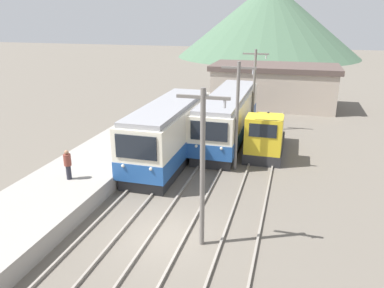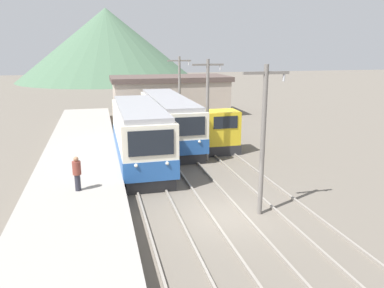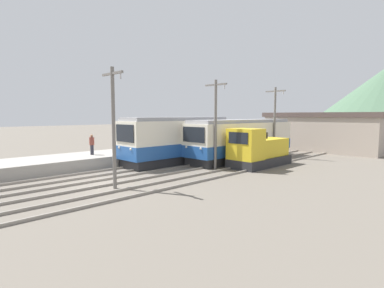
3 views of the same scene
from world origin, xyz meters
name	(u,v)px [view 2 (image 2 of 3)]	position (x,y,z in m)	size (l,w,h in m)	color
ground_plane	(223,217)	(0.00, 0.00, 0.00)	(200.00, 200.00, 0.00)	#665E54
platform_left	(72,223)	(-6.25, 0.00, 0.44)	(4.50, 54.00, 0.89)	gray
track_left	(164,222)	(-2.60, 0.00, 0.07)	(1.54, 60.00, 0.14)	gray
track_center	(227,215)	(0.20, 0.00, 0.07)	(1.54, 60.00, 0.14)	gray
track_right	(289,208)	(3.20, 0.00, 0.07)	(1.54, 60.00, 0.14)	gray
commuter_train_left	(140,138)	(-2.60, 8.39, 1.77)	(2.84, 10.35, 3.82)	#28282B
commuter_train_center	(169,122)	(0.20, 13.66, 1.67)	(2.84, 12.51, 3.60)	#28282B
shunting_locomotive	(214,131)	(3.20, 11.56, 1.21)	(2.40, 5.80, 3.00)	#28282B
catenary_mast_near	(263,135)	(1.71, -0.08, 3.58)	(2.00, 0.20, 6.53)	slate
catenary_mast_mid	(208,107)	(1.71, 8.24, 3.58)	(2.00, 0.20, 6.53)	slate
catenary_mast_far	(180,92)	(1.71, 16.56, 3.58)	(2.00, 0.20, 6.53)	slate
person_on_platform	(77,172)	(-6.09, 2.45, 1.75)	(0.38, 0.38, 1.59)	#282833
station_building	(170,96)	(2.68, 26.00, 2.16)	(12.60, 6.30, 4.27)	#AD9E8E
mountain_backdrop	(107,45)	(-2.28, 76.10, 8.03)	(40.58, 40.58, 16.06)	#47664C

